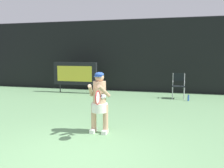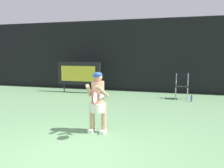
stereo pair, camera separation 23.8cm
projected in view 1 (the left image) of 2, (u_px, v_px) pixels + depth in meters
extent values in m
cube|color=#649161|center=(72.00, 159.00, 4.49)|extent=(18.00, 22.00, 0.02)
cube|color=black|center=(141.00, 56.00, 12.43)|extent=(18.00, 0.12, 3.60)
cylinder|color=#38383D|center=(141.00, 19.00, 12.20)|extent=(18.00, 0.05, 0.05)
cube|color=black|center=(75.00, 74.00, 12.04)|extent=(2.20, 0.20, 1.10)
cube|color=gold|center=(74.00, 74.00, 11.94)|extent=(1.80, 0.01, 0.75)
cylinder|color=#2D2D33|center=(60.00, 88.00, 12.35)|extent=(0.05, 0.05, 0.40)
cylinder|color=#2D2D33|center=(91.00, 89.00, 11.92)|extent=(0.05, 0.05, 0.40)
cylinder|color=#B7B7BC|center=(172.00, 93.00, 10.37)|extent=(0.04, 0.04, 0.52)
cylinder|color=#B7B7BC|center=(184.00, 94.00, 10.25)|extent=(0.04, 0.04, 0.52)
cylinder|color=#B7B7BC|center=(173.00, 92.00, 10.76)|extent=(0.04, 0.04, 0.52)
cylinder|color=#B7B7BC|center=(184.00, 92.00, 10.64)|extent=(0.04, 0.04, 0.52)
cube|color=black|center=(178.00, 86.00, 10.47)|extent=(0.52, 0.44, 0.03)
cylinder|color=#B7B7BC|center=(173.00, 79.00, 10.69)|extent=(0.04, 0.04, 0.56)
cylinder|color=#B7B7BC|center=(184.00, 80.00, 10.57)|extent=(0.04, 0.04, 0.56)
cube|color=black|center=(179.00, 77.00, 10.62)|extent=(0.48, 0.02, 0.34)
cylinder|color=#B7B7BC|center=(173.00, 81.00, 10.51)|extent=(0.04, 0.44, 0.04)
cylinder|color=#B7B7BC|center=(184.00, 82.00, 10.38)|extent=(0.04, 0.44, 0.04)
cylinder|color=blue|center=(188.00, 98.00, 10.00)|extent=(0.07, 0.07, 0.24)
cylinder|color=black|center=(188.00, 95.00, 9.99)|extent=(0.03, 0.03, 0.03)
cube|color=white|center=(93.00, 131.00, 6.00)|extent=(0.11, 0.26, 0.09)
cube|color=white|center=(105.00, 132.00, 5.93)|extent=(0.11, 0.26, 0.09)
cylinder|color=tan|center=(94.00, 118.00, 6.01)|extent=(0.13, 0.13, 0.70)
cylinder|color=tan|center=(106.00, 119.00, 5.94)|extent=(0.13, 0.13, 0.70)
cylinder|color=white|center=(100.00, 107.00, 5.94)|extent=(0.39, 0.39, 0.22)
cylinder|color=tan|center=(99.00, 93.00, 5.90)|extent=(0.31, 0.31, 0.56)
sphere|color=tan|center=(99.00, 77.00, 5.85)|extent=(0.22, 0.22, 0.22)
ellipsoid|color=#284C93|center=(99.00, 75.00, 5.85)|extent=(0.22, 0.22, 0.12)
cube|color=#284C93|center=(98.00, 76.00, 5.75)|extent=(0.17, 0.12, 0.02)
cylinder|color=tan|center=(91.00, 90.00, 5.77)|extent=(0.20, 0.49, 0.35)
cylinder|color=tan|center=(104.00, 91.00, 5.69)|extent=(0.20, 0.49, 0.35)
cylinder|color=white|center=(103.00, 96.00, 5.58)|extent=(0.13, 0.12, 0.12)
cylinder|color=black|center=(102.00, 95.00, 5.62)|extent=(0.03, 0.28, 0.03)
torus|color=red|center=(98.00, 98.00, 5.33)|extent=(0.02, 0.31, 0.31)
ellipsoid|color=silver|center=(98.00, 98.00, 5.33)|extent=(0.01, 0.26, 0.26)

